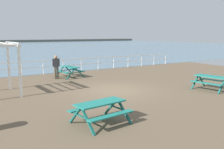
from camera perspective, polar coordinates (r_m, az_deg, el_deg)
name	(u,v)px	position (r m, az deg, el deg)	size (l,w,h in m)	color
ground_plane	(115,92)	(14.08, 0.61, -3.97)	(30.00, 24.00, 0.20)	brown
seaward_railing	(63,64)	(20.78, -11.12, 2.46)	(23.07, 0.07, 1.08)	white
picnic_table_near_left	(211,79)	(15.18, 21.76, -1.04)	(1.81, 2.04, 0.80)	#1E7A70
picnic_table_near_right	(70,69)	(18.50, -9.64, 1.21)	(1.72, 1.96, 0.80)	#1E7A70
picnic_table_mid_centre	(100,107)	(8.77, -2.67, -7.50)	(1.96, 1.72, 0.80)	#1E7A70
visitor	(56,66)	(17.85, -12.66, 2.01)	(0.53, 0.23, 1.66)	#4C4233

